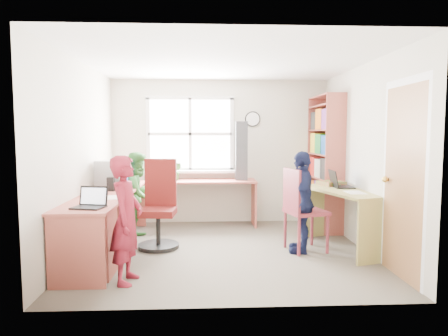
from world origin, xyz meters
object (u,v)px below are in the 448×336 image
object	(u,v)px
crt_monitor	(113,174)
laptop_left	(91,203)
bookshelf	(325,165)
right_desk	(345,206)
person_navy	(302,202)
person_green	(139,195)
potted_plant	(177,171)
l_desk	(117,222)
wooden_chair	(301,207)
cd_tower	(241,151)
laptop_right	(339,183)
person_red	(127,220)
swivel_chair	(159,209)

from	to	relation	value
crt_monitor	laptop_left	xyz separation A→B (m)	(0.10, -1.46, -0.15)
bookshelf	crt_monitor	size ratio (longest dim) A/B	4.37
right_desk	person_navy	distance (m)	0.61
crt_monitor	person_green	size ratio (longest dim) A/B	0.39
bookshelf	crt_monitor	xyz separation A→B (m)	(-3.18, -0.64, -0.06)
person_green	potted_plant	bearing A→B (deg)	-20.04
l_desk	laptop_left	distance (m)	0.74
wooden_chair	person_green	size ratio (longest dim) A/B	0.86
person_navy	potted_plant	bearing A→B (deg)	-119.99
crt_monitor	cd_tower	xyz separation A→B (m)	(1.87, 0.88, 0.28)
right_desk	laptop_right	distance (m)	0.36
l_desk	crt_monitor	world-z (taller)	crt_monitor
l_desk	crt_monitor	size ratio (longest dim) A/B	6.14
laptop_left	person_green	distance (m)	1.63
person_navy	right_desk	bearing A→B (deg)	113.69
wooden_chair	crt_monitor	world-z (taller)	crt_monitor
person_green	crt_monitor	bearing A→B (deg)	126.11
person_green	laptop_right	bearing A→B (deg)	-86.08
cd_tower	person_red	distance (m)	2.89
bookshelf	swivel_chair	world-z (taller)	bookshelf
right_desk	crt_monitor	bearing A→B (deg)	154.22
potted_plant	l_desk	bearing A→B (deg)	-108.71
laptop_right	potted_plant	size ratio (longest dim) A/B	1.22
l_desk	laptop_right	xyz separation A→B (m)	(2.88, 0.55, 0.38)
wooden_chair	person_green	distance (m)	2.30
crt_monitor	potted_plant	bearing A→B (deg)	67.08
laptop_left	person_navy	distance (m)	2.55
right_desk	crt_monitor	size ratio (longest dim) A/B	3.06
cd_tower	right_desk	bearing A→B (deg)	-48.48
wooden_chair	bookshelf	bearing A→B (deg)	47.54
wooden_chair	person_navy	xyz separation A→B (m)	(0.01, -0.03, 0.07)
right_desk	cd_tower	bearing A→B (deg)	115.10
laptop_left	l_desk	bearing A→B (deg)	91.32
person_green	person_navy	world-z (taller)	person_navy
laptop_left	laptop_right	xyz separation A→B (m)	(3.00, 1.19, 0.03)
cd_tower	person_navy	bearing A→B (deg)	-67.19
right_desk	potted_plant	distance (m)	2.72
swivel_chair	person_green	distance (m)	0.57
laptop_left	laptop_right	size ratio (longest dim) A/B	1.01
right_desk	person_red	bearing A→B (deg)	-173.98
crt_monitor	right_desk	bearing A→B (deg)	9.27
crt_monitor	cd_tower	size ratio (longest dim) A/B	0.50
swivel_chair	wooden_chair	distance (m)	1.86
potted_plant	person_navy	distance (m)	2.30
swivel_chair	laptop_left	world-z (taller)	swivel_chair
laptop_right	cd_tower	distance (m)	1.73
wooden_chair	person_green	world-z (taller)	person_green
bookshelf	cd_tower	xyz separation A→B (m)	(-1.31, 0.24, 0.22)
l_desk	cd_tower	xyz separation A→B (m)	(1.65, 1.71, 0.77)
laptop_right	laptop_left	bearing A→B (deg)	113.39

